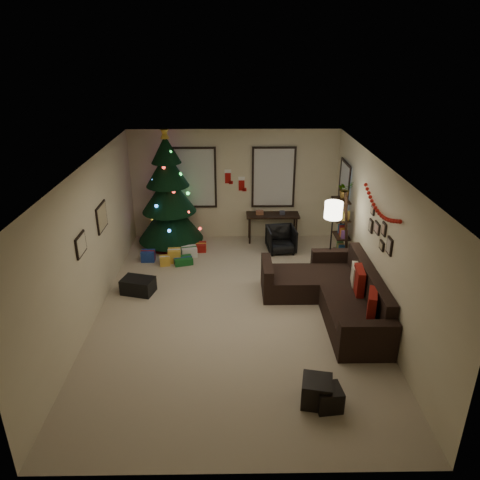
# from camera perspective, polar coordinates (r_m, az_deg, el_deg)

# --- Properties ---
(floor) EXTENTS (7.00, 7.00, 0.00)m
(floor) POSITION_cam_1_polar(r_m,az_deg,el_deg) (8.56, -0.62, -8.69)
(floor) COLOR tan
(floor) RESTS_ON ground
(ceiling) EXTENTS (7.00, 7.00, 0.00)m
(ceiling) POSITION_cam_1_polar(r_m,az_deg,el_deg) (7.49, -0.71, 9.09)
(ceiling) COLOR white
(ceiling) RESTS_ON floor
(wall_back) EXTENTS (5.00, 0.00, 5.00)m
(wall_back) POSITION_cam_1_polar(r_m,az_deg,el_deg) (11.22, -0.73, 6.83)
(wall_back) COLOR beige
(wall_back) RESTS_ON floor
(wall_front) EXTENTS (5.00, 0.00, 5.00)m
(wall_front) POSITION_cam_1_polar(r_m,az_deg,el_deg) (4.93, -0.48, -17.05)
(wall_front) COLOR beige
(wall_front) RESTS_ON floor
(wall_left) EXTENTS (0.00, 7.00, 7.00)m
(wall_left) POSITION_cam_1_polar(r_m,az_deg,el_deg) (8.31, -18.17, -0.48)
(wall_left) COLOR beige
(wall_left) RESTS_ON floor
(wall_right) EXTENTS (0.00, 7.00, 7.00)m
(wall_right) POSITION_cam_1_polar(r_m,az_deg,el_deg) (8.32, 16.83, -0.28)
(wall_right) COLOR beige
(wall_right) RESTS_ON floor
(window_back_left) EXTENTS (1.05, 0.06, 1.50)m
(window_back_left) POSITION_cam_1_polar(r_m,az_deg,el_deg) (11.18, -5.66, 7.72)
(window_back_left) COLOR #728CB2
(window_back_left) RESTS_ON wall_back
(window_back_right) EXTENTS (1.05, 0.06, 1.50)m
(window_back_right) POSITION_cam_1_polar(r_m,az_deg,el_deg) (11.18, 4.18, 7.78)
(window_back_right) COLOR #728CB2
(window_back_right) RESTS_ON wall_back
(window_right_wall) EXTENTS (0.06, 0.90, 1.30)m
(window_right_wall) POSITION_cam_1_polar(r_m,az_deg,el_deg) (10.56, 12.87, 6.03)
(window_right_wall) COLOR #728CB2
(window_right_wall) RESTS_ON wall_right
(christmas_tree) EXTENTS (1.55, 1.55, 2.88)m
(christmas_tree) POSITION_cam_1_polar(r_m,az_deg,el_deg) (10.93, -8.86, 5.25)
(christmas_tree) COLOR black
(christmas_tree) RESTS_ON floor
(presents) EXTENTS (1.43, 1.01, 0.30)m
(presents) POSITION_cam_1_polar(r_m,az_deg,el_deg) (10.50, -7.76, -1.84)
(presents) COLOR gold
(presents) RESTS_ON floor
(sofa) EXTENTS (1.95, 2.83, 0.89)m
(sofa) POSITION_cam_1_polar(r_m,az_deg,el_deg) (8.64, 11.69, -6.68)
(sofa) COLOR black
(sofa) RESTS_ON floor
(pillow_red_a) EXTENTS (0.27, 0.50, 0.48)m
(pillow_red_a) POSITION_cam_1_polar(r_m,az_deg,el_deg) (7.77, 16.08, -7.83)
(pillow_red_a) COLOR maroon
(pillow_red_a) RESTS_ON sofa
(pillow_red_b) EXTENTS (0.18, 0.50, 0.49)m
(pillow_red_b) POSITION_cam_1_polar(r_m,az_deg,el_deg) (8.46, 14.57, -4.96)
(pillow_red_b) COLOR maroon
(pillow_red_b) RESTS_ON sofa
(pillow_cream) EXTENTS (0.16, 0.39, 0.38)m
(pillow_cream) POSITION_cam_1_polar(r_m,az_deg,el_deg) (8.69, 14.13, -4.18)
(pillow_cream) COLOR #C1B79C
(pillow_cream) RESTS_ON sofa
(ottoman_near) EXTENTS (0.47, 0.47, 0.38)m
(ottoman_near) POSITION_cam_1_polar(r_m,az_deg,el_deg) (6.63, 9.52, -18.08)
(ottoman_near) COLOR black
(ottoman_near) RESTS_ON floor
(ottoman_far) EXTENTS (0.37, 0.37, 0.32)m
(ottoman_far) POSITION_cam_1_polar(r_m,az_deg,el_deg) (6.62, 10.96, -18.70)
(ottoman_far) COLOR black
(ottoman_far) RESTS_ON floor
(desk) EXTENTS (1.29, 0.46, 0.69)m
(desk) POSITION_cam_1_polar(r_m,az_deg,el_deg) (11.23, 4.09, 2.82)
(desk) COLOR black
(desk) RESTS_ON floor
(desk_chair) EXTENTS (0.65, 0.61, 0.61)m
(desk_chair) POSITION_cam_1_polar(r_m,az_deg,el_deg) (10.76, 5.14, 0.07)
(desk_chair) COLOR black
(desk_chair) RESTS_ON floor
(bookshelf) EXTENTS (0.30, 0.53, 1.80)m
(bookshelf) POSITION_cam_1_polar(r_m,az_deg,el_deg) (9.97, 12.65, 1.16)
(bookshelf) COLOR black
(bookshelf) RESTS_ON floor
(potted_plant) EXTENTS (0.52, 0.49, 0.46)m
(potted_plant) POSITION_cam_1_polar(r_m,az_deg,el_deg) (9.79, 12.96, 6.45)
(potted_plant) COLOR #4C4C4C
(potted_plant) RESTS_ON bookshelf
(floor_lamp) EXTENTS (0.36, 0.36, 1.68)m
(floor_lamp) POSITION_cam_1_polar(r_m,az_deg,el_deg) (9.24, 11.50, 3.02)
(floor_lamp) COLOR black
(floor_lamp) RESTS_ON floor
(art_map) EXTENTS (0.04, 0.60, 0.50)m
(art_map) POSITION_cam_1_polar(r_m,az_deg,el_deg) (8.93, -16.83, 2.74)
(art_map) COLOR black
(art_map) RESTS_ON wall_left
(art_abstract) EXTENTS (0.04, 0.45, 0.35)m
(art_abstract) POSITION_cam_1_polar(r_m,az_deg,el_deg) (7.79, -19.20, -0.56)
(art_abstract) COLOR black
(art_abstract) RESTS_ON wall_left
(gallery) EXTENTS (0.03, 1.25, 0.54)m
(gallery) POSITION_cam_1_polar(r_m,az_deg,el_deg) (8.16, 17.02, 0.94)
(gallery) COLOR black
(gallery) RESTS_ON wall_right
(garland) EXTENTS (0.08, 1.90, 0.30)m
(garland) POSITION_cam_1_polar(r_m,az_deg,el_deg) (8.07, 17.04, 3.98)
(garland) COLOR #A5140C
(garland) RESTS_ON wall_right
(stocking_left) EXTENTS (0.20, 0.05, 0.36)m
(stocking_left) POSITION_cam_1_polar(r_m,az_deg,el_deg) (11.17, -1.47, 7.93)
(stocking_left) COLOR #990F0C
(stocking_left) RESTS_ON wall_back
(stocking_right) EXTENTS (0.20, 0.05, 0.36)m
(stocking_right) POSITION_cam_1_polar(r_m,az_deg,el_deg) (11.20, 0.24, 7.03)
(stocking_right) COLOR #990F0C
(stocking_right) RESTS_ON wall_back
(storage_bin) EXTENTS (0.70, 0.55, 0.31)m
(storage_bin) POSITION_cam_1_polar(r_m,az_deg,el_deg) (9.26, -12.56, -5.56)
(storage_bin) COLOR black
(storage_bin) RESTS_ON floor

